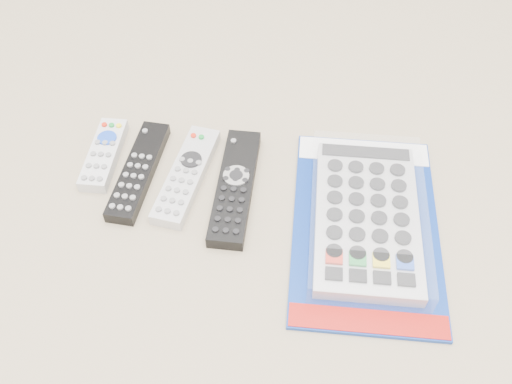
# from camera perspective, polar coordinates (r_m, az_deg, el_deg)

# --- Properties ---
(remote_small_grey) EXTENTS (0.05, 0.15, 0.02)m
(remote_small_grey) POSITION_cam_1_polar(r_m,az_deg,el_deg) (0.94, -14.98, 3.69)
(remote_small_grey) COLOR #B5B5B8
(remote_small_grey) RESTS_ON ground
(remote_slim_black) EXTENTS (0.05, 0.20, 0.02)m
(remote_slim_black) POSITION_cam_1_polar(r_m,az_deg,el_deg) (0.90, -11.66, 2.07)
(remote_slim_black) COLOR black
(remote_slim_black) RESTS_ON ground
(remote_silver_dvd) EXTENTS (0.07, 0.20, 0.02)m
(remote_silver_dvd) POSITION_cam_1_polar(r_m,az_deg,el_deg) (0.89, -6.97, 1.67)
(remote_silver_dvd) COLOR #B7B7BC
(remote_silver_dvd) RESTS_ON ground
(remote_large_black) EXTENTS (0.06, 0.22, 0.02)m
(remote_large_black) POSITION_cam_1_polar(r_m,az_deg,el_deg) (0.86, -2.10, 0.54)
(remote_large_black) COLOR black
(remote_large_black) RESTS_ON ground
(jumbo_remote_packaged) EXTENTS (0.22, 0.35, 0.05)m
(jumbo_remote_packaged) POSITION_cam_1_polar(r_m,az_deg,el_deg) (0.83, 11.03, -2.39)
(jumbo_remote_packaged) COLOR navy
(jumbo_remote_packaged) RESTS_ON ground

